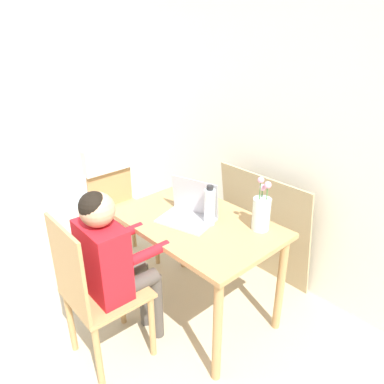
# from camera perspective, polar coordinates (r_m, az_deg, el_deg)

# --- Properties ---
(wall_back) EXTENTS (6.40, 0.05, 2.50)m
(wall_back) POSITION_cam_1_polar(r_m,az_deg,el_deg) (2.52, 17.77, 10.65)
(wall_back) COLOR white
(wall_back) RESTS_ON ground_plane
(dining_table) EXTENTS (1.00, 0.66, 0.70)m
(dining_table) POSITION_cam_1_polar(r_m,az_deg,el_deg) (2.33, 0.83, -6.74)
(dining_table) COLOR tan
(dining_table) RESTS_ON ground_plane
(chair_occupied) EXTENTS (0.41, 0.41, 0.94)m
(chair_occupied) POSITION_cam_1_polar(r_m,az_deg,el_deg) (2.15, -14.62, -14.68)
(chair_occupied) COLOR tan
(chair_occupied) RESTS_ON ground_plane
(chair_spare) EXTENTS (0.44, 0.41, 0.95)m
(chair_spare) POSITION_cam_1_polar(r_m,az_deg,el_deg) (2.96, -11.72, 0.71)
(chair_spare) COLOR tan
(chair_spare) RESTS_ON ground_plane
(person_seated) EXTENTS (0.33, 0.43, 1.06)m
(person_seated) POSITION_cam_1_polar(r_m,az_deg,el_deg) (2.08, -12.17, -9.49)
(person_seated) COLOR red
(person_seated) RESTS_ON ground_plane
(laptop) EXTENTS (0.37, 0.31, 0.24)m
(laptop) POSITION_cam_1_polar(r_m,az_deg,el_deg) (2.29, -0.36, -2.81)
(laptop) COLOR #B2B2B7
(laptop) RESTS_ON dining_table
(flower_vase) EXTENTS (0.10, 0.10, 0.33)m
(flower_vase) POSITION_cam_1_polar(r_m,az_deg,el_deg) (2.18, 10.53, -2.99)
(flower_vase) COLOR silver
(flower_vase) RESTS_ON dining_table
(water_bottle) EXTENTS (0.07, 0.07, 0.25)m
(water_bottle) POSITION_cam_1_polar(r_m,az_deg,el_deg) (2.20, 2.71, -2.20)
(water_bottle) COLOR silver
(water_bottle) RESTS_ON dining_table
(cardboard_panel) EXTENTS (0.78, 0.13, 0.84)m
(cardboard_panel) POSITION_cam_1_polar(r_m,az_deg,el_deg) (2.84, 10.83, -5.19)
(cardboard_panel) COLOR tan
(cardboard_panel) RESTS_ON ground_plane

